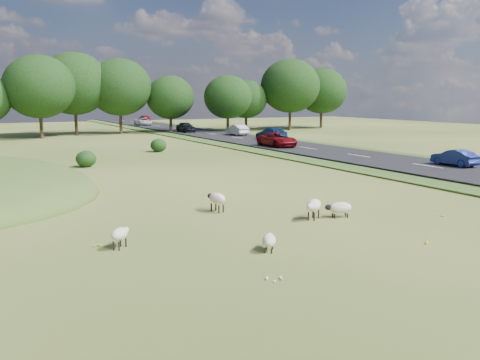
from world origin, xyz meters
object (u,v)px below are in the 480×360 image
at_px(car_1, 143,122).
at_px(car_5, 186,127).
at_px(car_4, 277,140).
at_px(car_6, 144,119).
at_px(car_7, 237,130).
at_px(car_0, 455,158).
at_px(sheep_0, 313,205).
at_px(sheep_4, 120,234).
at_px(sheep_1, 269,240).
at_px(sheep_2, 217,199).
at_px(sheep_3, 340,208).
at_px(car_3, 271,134).

xyz_separation_m(car_1, car_5, (0.00, -21.22, 0.08)).
height_order(car_4, car_6, car_4).
height_order(car_6, car_7, car_7).
distance_m(car_0, car_7, 36.47).
xyz_separation_m(car_5, car_7, (3.80, -9.30, -0.02)).
bearing_deg(sheep_0, car_1, -137.43).
bearing_deg(car_6, car_4, 86.33).
xyz_separation_m(sheep_4, car_6, (28.13, 88.68, 0.38)).
relative_size(sheep_4, car_6, 0.22).
bearing_deg(car_4, car_0, -79.05).
relative_size(sheep_1, sheep_2, 0.84).
xyz_separation_m(car_4, car_5, (0.00, 26.13, 0.02)).
bearing_deg(car_5, sheep_1, -108.70).
relative_size(car_0, car_4, 0.71).
distance_m(sheep_3, sheep_4, 10.12).
bearing_deg(sheep_0, sheep_2, -83.64).
xyz_separation_m(sheep_0, sheep_1, (-4.24, -3.35, -0.24)).
xyz_separation_m(sheep_4, car_3, (28.13, 37.07, 0.46)).
relative_size(sheep_1, car_1, 0.23).
height_order(car_0, car_3, car_3).
xyz_separation_m(sheep_1, car_7, (23.52, 48.96, 0.57)).
bearing_deg(car_3, car_1, -84.53).
height_order(sheep_2, car_6, car_6).
xyz_separation_m(sheep_1, car_1, (19.72, 79.48, 0.51)).
distance_m(sheep_1, sheep_2, 6.90).
relative_size(car_3, car_6, 1.12).
xyz_separation_m(sheep_2, car_1, (18.63, 72.68, 0.28)).
height_order(car_1, car_3, car_3).
bearing_deg(car_3, sheep_1, 59.42).
bearing_deg(sheep_3, car_4, -98.19).
bearing_deg(car_6, car_1, 72.33).
bearing_deg(car_0, car_4, -79.05).
xyz_separation_m(sheep_4, car_5, (24.33, 55.52, 0.46)).
distance_m(sheep_4, car_7, 54.11).
xyz_separation_m(sheep_3, car_7, (18.02, 45.83, 0.51)).
bearing_deg(car_1, car_5, -90.00).
height_order(sheep_0, sheep_1, sheep_0).
bearing_deg(car_1, car_4, -90.00).
relative_size(sheep_0, sheep_3, 0.96).
xyz_separation_m(car_0, car_7, (0.00, 36.47, 0.11)).
relative_size(sheep_1, sheep_3, 0.84).
bearing_deg(car_7, car_5, -67.78).
xyz_separation_m(sheep_3, sheep_4, (-10.11, -0.39, 0.08)).
relative_size(sheep_2, car_5, 0.30).
bearing_deg(car_5, car_3, -78.36).
bearing_deg(sheep_3, sheep_4, 20.14).
xyz_separation_m(car_4, car_6, (3.80, 59.28, -0.06)).
distance_m(sheep_2, car_6, 87.53).
xyz_separation_m(sheep_2, sheep_4, (-5.70, -4.07, -0.10)).
bearing_deg(car_4, car_1, 90.00).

